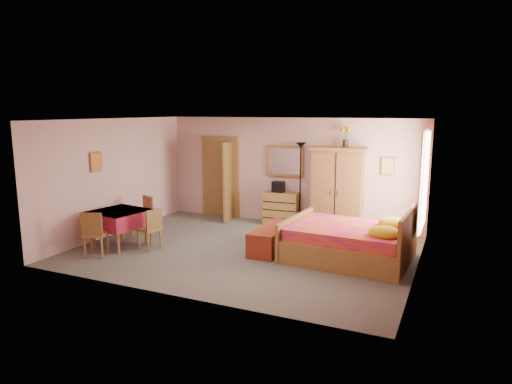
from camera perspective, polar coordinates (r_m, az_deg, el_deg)
The scene contains 23 objects.
floor at distance 9.26m, azimuth -1.34°, elevation -7.28°, with size 6.50×6.50×0.00m, color slate.
ceiling at distance 8.83m, azimuth -1.41°, elevation 9.03°, with size 6.50×6.50×0.00m, color brown.
wall_back at distance 11.23m, azimuth 4.17°, elevation 2.62°, with size 6.50×0.10×2.60m, color #D39F99.
wall_front at distance 6.83m, azimuth -10.53°, elevation -2.52°, with size 6.50×0.10×2.60m, color #D39F99.
wall_left at distance 10.75m, azimuth -17.18°, elevation 1.84°, with size 0.10×5.00×2.60m, color #D39F99.
wall_right at distance 8.11m, azimuth 19.79°, elevation -0.94°, with size 0.10×5.00×2.60m, color #D39F99.
doorway at distance 12.02m, azimuth -4.42°, elevation 1.80°, with size 1.06×0.12×2.15m, color #9E6B35.
window at distance 9.27m, azimuth 20.23°, elevation 1.31°, with size 0.08×1.40×1.95m, color white.
picture_left at distance 10.25m, azimuth -19.39°, elevation 3.58°, with size 0.04×0.32×0.42m, color orange.
picture_back at distance 10.60m, azimuth 16.16°, elevation 3.14°, with size 0.30×0.04×0.40m, color #D8BF59.
chest_of_drawers at distance 11.20m, azimuth 3.17°, elevation -2.07°, with size 0.85×0.43×0.80m, color #A07236.
wall_mirror at distance 11.20m, azimuth 3.61°, elevation 3.89°, with size 0.96×0.05×0.76m, color white.
stereo at distance 11.11m, azimuth 2.81°, elevation 0.65°, with size 0.28×0.21×0.26m, color black.
floor_lamp at distance 10.98m, azimuth 5.54°, elevation 0.92°, with size 0.26×0.26×2.03m, color black.
wardrobe at distance 10.64m, azimuth 10.14°, elevation 0.29°, with size 1.25×0.64×1.95m, color brown.
sunflower_vase at distance 10.56m, azimuth 11.13°, elevation 6.82°, with size 0.19×0.19×0.47m, color gold.
bed at distance 8.76m, azimuth 11.49°, elevation -4.95°, with size 2.26×1.78×1.05m, color #C21276.
bench at distance 9.21m, azimuth 2.10°, elevation -5.83°, with size 0.53×1.43×0.48m, color maroon.
dining_table at distance 9.86m, azimuth -16.64°, elevation -4.36°, with size 1.02×1.02×0.75m, color maroon.
chair_south at distance 9.33m, azimuth -19.40°, elevation -4.89°, with size 0.40×0.40×0.89m, color #A87639.
chair_north at distance 10.46m, azimuth -14.15°, elevation -3.01°, with size 0.40×0.40×0.89m, color #A67038.
chair_west at distance 10.31m, azimuth -20.02°, elevation -3.70°, with size 0.37×0.37×0.83m, color brown.
chair_east at distance 9.48m, azimuth -13.24°, elevation -4.49°, with size 0.38×0.38×0.84m, color olive.
Camera 1 is at (3.84, -7.95, 2.79)m, focal length 32.00 mm.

